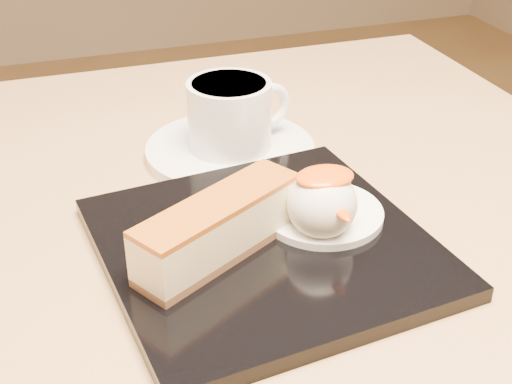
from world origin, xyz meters
name	(u,v)px	position (x,y,z in m)	size (l,w,h in m)	color
dessert_plate	(265,247)	(0.06, 0.00, 0.73)	(0.22, 0.22, 0.01)	black
cheesecake	(219,228)	(0.02, -0.01, 0.75)	(0.13, 0.09, 0.04)	brown
cream_smear	(322,213)	(0.11, 0.01, 0.73)	(0.09, 0.09, 0.01)	white
ice_cream_scoop	(322,204)	(0.10, -0.01, 0.76)	(0.05, 0.05, 0.05)	white
mango_sauce	(325,177)	(0.10, -0.01, 0.78)	(0.04, 0.03, 0.01)	#FA4F07
mint_sprig	(274,199)	(0.08, 0.04, 0.74)	(0.03, 0.02, 0.00)	green
saucer	(230,150)	(0.08, 0.15, 0.72)	(0.15, 0.15, 0.01)	white
coffee_cup	(231,113)	(0.08, 0.15, 0.76)	(0.10, 0.07, 0.06)	white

